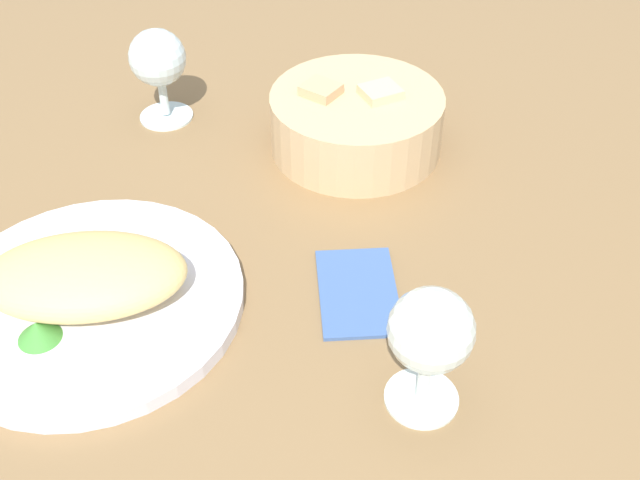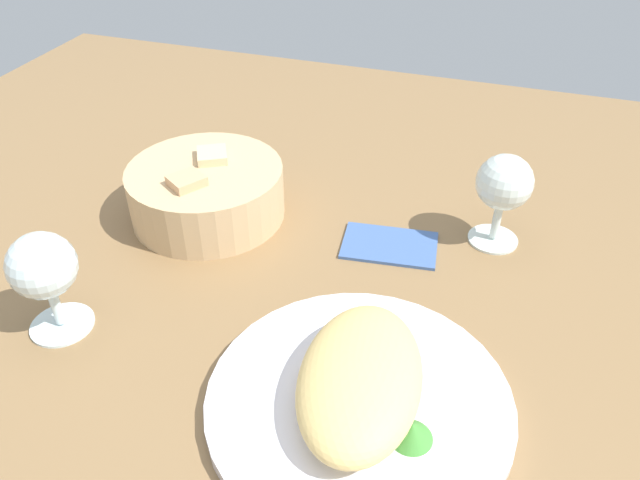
# 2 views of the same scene
# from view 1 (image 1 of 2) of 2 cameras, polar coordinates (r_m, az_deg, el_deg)

# --- Properties ---
(ground_plane) EXTENTS (1.40, 1.40, 0.02)m
(ground_plane) POSITION_cam_1_polar(r_m,az_deg,el_deg) (0.78, -9.70, 1.13)
(ground_plane) COLOR olive
(plate) EXTENTS (0.27, 0.27, 0.01)m
(plate) POSITION_cam_1_polar(r_m,az_deg,el_deg) (0.69, -16.88, -4.38)
(plate) COLOR white
(plate) RESTS_ON ground_plane
(omelette) EXTENTS (0.19, 0.12, 0.05)m
(omelette) POSITION_cam_1_polar(r_m,az_deg,el_deg) (0.67, -17.38, -2.57)
(omelette) COLOR #EAC676
(omelette) RESTS_ON plate
(lettuce_garnish) EXTENTS (0.04, 0.04, 0.02)m
(lettuce_garnish) POSITION_cam_1_polar(r_m,az_deg,el_deg) (0.66, -20.57, -6.42)
(lettuce_garnish) COLOR #428D35
(lettuce_garnish) RESTS_ON plate
(bread_basket) EXTENTS (0.19, 0.19, 0.08)m
(bread_basket) POSITION_cam_1_polar(r_m,az_deg,el_deg) (0.84, 2.75, 8.96)
(bread_basket) COLOR tan
(bread_basket) RESTS_ON ground_plane
(wine_glass_near) EXTENTS (0.06, 0.06, 0.11)m
(wine_glass_near) POSITION_cam_1_polar(r_m,az_deg,el_deg) (0.55, 8.34, -7.21)
(wine_glass_near) COLOR silver
(wine_glass_near) RESTS_ON ground_plane
(wine_glass_far) EXTENTS (0.06, 0.06, 0.11)m
(wine_glass_far) POSITION_cam_1_polar(r_m,az_deg,el_deg) (0.89, -12.14, 12.97)
(wine_glass_far) COLOR silver
(wine_glass_far) RESTS_ON ground_plane
(folded_napkin) EXTENTS (0.08, 0.12, 0.01)m
(folded_napkin) POSITION_cam_1_polar(r_m,az_deg,el_deg) (0.68, 2.89, -3.80)
(folded_napkin) COLOR #40609C
(folded_napkin) RESTS_ON ground_plane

